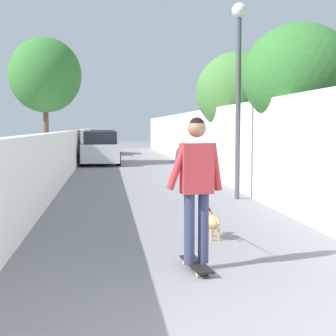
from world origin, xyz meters
name	(u,v)px	position (x,y,z in m)	size (l,w,h in m)	color
ground_plane	(139,176)	(14.00, 0.00, 0.00)	(80.00, 80.00, 0.00)	gray
wall_left	(60,157)	(12.00, 2.56, 0.80)	(48.00, 0.30, 1.59)	silver
fence_right	(222,144)	(12.00, -2.56, 1.19)	(48.00, 0.30, 2.38)	white
tree_right_near	(299,76)	(7.50, -3.29, 2.91)	(2.57, 2.57, 4.11)	brown
tree_right_mid	(239,93)	(13.00, -3.38, 2.91)	(2.92, 2.92, 4.31)	brown
tree_left_far	(45,75)	(19.00, 3.81, 4.02)	(3.20, 3.20, 5.69)	brown
lamp_post	(239,67)	(8.04, -2.01, 3.15)	(0.36, 0.36, 4.65)	#4C4C51
skateboard	(196,264)	(2.38, 0.04, 0.07)	(0.82, 0.30, 0.08)	black
person_skateboarder	(197,178)	(2.38, 0.04, 1.13)	(0.27, 0.72, 1.78)	#333859
dog	(211,221)	(4.00, -0.50, 0.27)	(1.93, 0.69, 1.06)	tan
car_near	(101,149)	(19.79, 1.41, 0.72)	(4.33, 1.80, 1.54)	silver
car_far	(102,143)	(27.92, 1.41, 0.72)	(4.18, 1.80, 1.54)	#B71414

